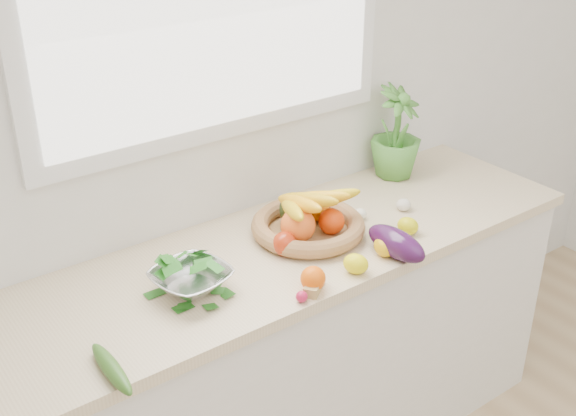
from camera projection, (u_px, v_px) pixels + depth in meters
back_wall at (216, 93)px, 2.32m from camera, size 4.50×0.02×2.70m
counter_cabinet at (273, 367)px, 2.53m from camera, size 2.20×0.58×0.86m
countertop at (272, 257)px, 2.32m from camera, size 2.24×0.62×0.04m
orange_loose at (313, 279)px, 2.10m from camera, size 0.10×0.10×0.08m
lemon_a at (356, 264)px, 2.19m from camera, size 0.09×0.10×0.06m
lemon_b at (384, 246)px, 2.28m from camera, size 0.09×0.10×0.07m
lemon_c at (408, 226)px, 2.40m from camera, size 0.08×0.09×0.06m
apple at (284, 244)px, 2.28m from camera, size 0.10×0.10×0.08m
ginger at (314, 286)px, 2.11m from camera, size 0.10×0.09×0.03m
garlic_a at (403, 205)px, 2.56m from camera, size 0.07×0.07×0.04m
garlic_b at (360, 214)px, 2.50m from camera, size 0.06×0.06×0.04m
garlic_c at (409, 226)px, 2.42m from camera, size 0.05×0.05×0.04m
eggplant at (396, 243)px, 2.27m from camera, size 0.10×0.24×0.09m
cucumber at (111, 369)px, 1.77m from camera, size 0.05×0.23×0.04m
radish at (302, 297)px, 2.06m from camera, size 0.04×0.04×0.03m
potted_herb at (397, 132)px, 2.75m from camera, size 0.26×0.26×0.35m
fruit_basket at (307, 220)px, 2.39m from camera, size 0.47×0.47×0.19m
colander_with_spinach at (191, 275)px, 2.08m from camera, size 0.26×0.26×0.12m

